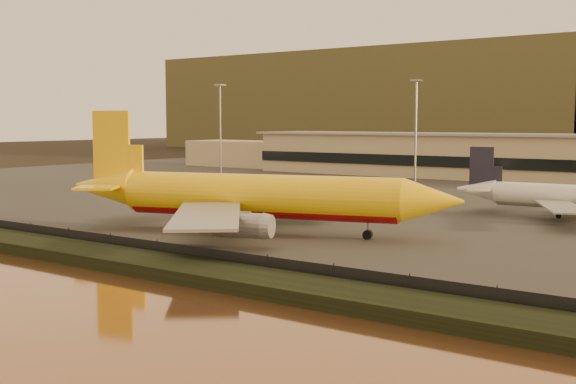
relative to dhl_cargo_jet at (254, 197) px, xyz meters
The scene contains 10 objects.
ground 10.84m from the dhl_cargo_jet, 81.98° to the right, with size 900.00×900.00×0.00m, color black.
embankment 26.74m from the dhl_cargo_jet, 87.15° to the right, with size 320.00×7.00×1.40m, color black.
tarmac 85.90m from the dhl_cargo_jet, 89.13° to the left, with size 320.00×220.00×0.20m, color #2D2D2D.
perimeter_fence 22.70m from the dhl_cargo_jet, 86.64° to the right, with size 300.00×0.05×2.20m, color black.
terminal_building 117.02m from the dhl_cargo_jet, 96.48° to the left, with size 202.00×25.00×12.60m.
apron_light_masts 68.48m from the dhl_cargo_jet, 76.06° to the left, with size 152.20×12.20×25.40m.
dhl_cargo_jet is the anchor object (origin of this frame).
white_narrowbody_jet 54.76m from the dhl_cargo_jet, 52.52° to the left, with size 40.12×39.11×11.53m.
gse_vehicle_yellow 23.57m from the dhl_cargo_jet, 85.32° to the left, with size 4.22×1.90×1.90m, color yellow.
gse_vehicle_white 38.15m from the dhl_cargo_jet, 128.29° to the left, with size 4.00×1.80×1.80m, color silver.
Camera 1 is at (62.05, -71.09, 16.20)m, focal length 45.00 mm.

